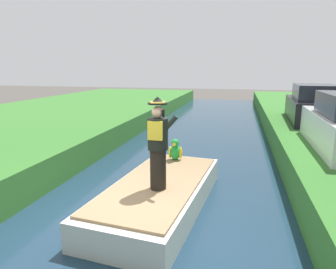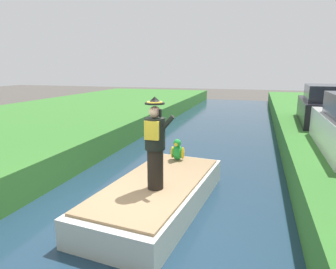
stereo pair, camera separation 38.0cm
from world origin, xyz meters
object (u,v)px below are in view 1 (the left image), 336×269
object	(u,v)px
parrot_plush	(175,151)
parked_car_dark	(312,106)
boat	(159,194)
person_pirate	(158,144)

from	to	relation	value
parrot_plush	parked_car_dark	bearing A→B (deg)	51.82
parrot_plush	parked_car_dark	distance (m)	7.23
boat	parked_car_dark	distance (m)	8.58
person_pirate	parrot_plush	world-z (taller)	person_pirate
boat	person_pirate	distance (m)	1.30
parrot_plush	parked_car_dark	size ratio (longest dim) A/B	0.14
boat	parrot_plush	distance (m)	1.66
boat	parked_car_dark	size ratio (longest dim) A/B	1.07
person_pirate	parrot_plush	distance (m)	2.07
person_pirate	parked_car_dark	world-z (taller)	person_pirate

